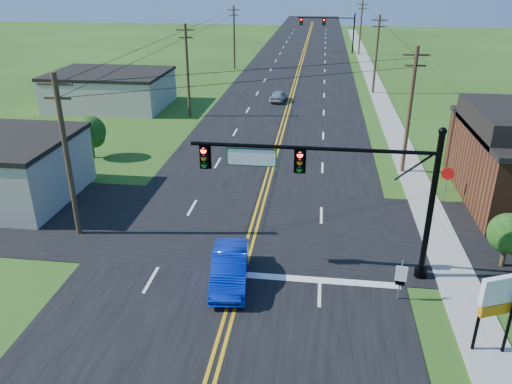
# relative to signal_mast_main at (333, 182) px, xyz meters

# --- Properties ---
(ground) EXTENTS (260.00, 260.00, 0.00)m
(ground) POSITION_rel_signal_mast_main_xyz_m (-4.34, -8.00, -4.75)
(ground) COLOR #254313
(ground) RESTS_ON ground
(road_main) EXTENTS (16.00, 220.00, 0.04)m
(road_main) POSITION_rel_signal_mast_main_xyz_m (-4.34, 42.00, -4.73)
(road_main) COLOR black
(road_main) RESTS_ON ground
(road_cross) EXTENTS (70.00, 10.00, 0.04)m
(road_cross) POSITION_rel_signal_mast_main_xyz_m (-4.34, 4.00, -4.73)
(road_cross) COLOR black
(road_cross) RESTS_ON ground
(sidewalk) EXTENTS (2.00, 160.00, 0.08)m
(sidewalk) POSITION_rel_signal_mast_main_xyz_m (6.16, 32.00, -4.71)
(sidewalk) COLOR gray
(sidewalk) RESTS_ON ground
(signal_mast_main) EXTENTS (11.30, 0.60, 7.48)m
(signal_mast_main) POSITION_rel_signal_mast_main_xyz_m (0.00, 0.00, 0.00)
(signal_mast_main) COLOR black
(signal_mast_main) RESTS_ON ground
(signal_mast_far) EXTENTS (10.98, 0.60, 7.48)m
(signal_mast_far) POSITION_rel_signal_mast_main_xyz_m (0.10, 72.00, -0.20)
(signal_mast_far) COLOR black
(signal_mast_far) RESTS_ON ground
(cream_bldg_far) EXTENTS (12.20, 9.20, 3.70)m
(cream_bldg_far) POSITION_rel_signal_mast_main_xyz_m (-23.34, 30.00, -2.89)
(cream_bldg_far) COLOR #BAB09F
(cream_bldg_far) RESTS_ON ground
(utility_pole_left_a) EXTENTS (1.80, 0.28, 9.00)m
(utility_pole_left_a) POSITION_rel_signal_mast_main_xyz_m (-13.84, 2.00, -0.03)
(utility_pole_left_a) COLOR #3E2C1C
(utility_pole_left_a) RESTS_ON ground
(utility_pole_left_b) EXTENTS (1.80, 0.28, 9.00)m
(utility_pole_left_b) POSITION_rel_signal_mast_main_xyz_m (-13.84, 27.00, -0.03)
(utility_pole_left_b) COLOR #3E2C1C
(utility_pole_left_b) RESTS_ON ground
(utility_pole_left_c) EXTENTS (1.80, 0.28, 9.00)m
(utility_pole_left_c) POSITION_rel_signal_mast_main_xyz_m (-13.84, 54.00, -0.03)
(utility_pole_left_c) COLOR #3E2C1C
(utility_pole_left_c) RESTS_ON ground
(utility_pole_right_a) EXTENTS (1.80, 0.28, 9.00)m
(utility_pole_right_a) POSITION_rel_signal_mast_main_xyz_m (5.46, 14.00, -0.03)
(utility_pole_right_a) COLOR #3E2C1C
(utility_pole_right_a) RESTS_ON ground
(utility_pole_right_b) EXTENTS (1.80, 0.28, 9.00)m
(utility_pole_right_b) POSITION_rel_signal_mast_main_xyz_m (5.46, 40.00, -0.03)
(utility_pole_right_b) COLOR #3E2C1C
(utility_pole_right_b) RESTS_ON ground
(utility_pole_right_c) EXTENTS (1.80, 0.28, 9.00)m
(utility_pole_right_c) POSITION_rel_signal_mast_main_xyz_m (5.46, 70.00, -0.03)
(utility_pole_right_c) COLOR #3E2C1C
(utility_pole_right_c) RESTS_ON ground
(tree_right_back) EXTENTS (3.00, 3.00, 4.10)m
(tree_right_back) POSITION_rel_signal_mast_main_xyz_m (11.66, 18.00, -2.15)
(tree_right_back) COLOR #3E2C1C
(tree_right_back) RESTS_ON ground
(shrub_corner) EXTENTS (2.00, 2.00, 2.86)m
(shrub_corner) POSITION_rel_signal_mast_main_xyz_m (8.66, 1.50, -2.90)
(shrub_corner) COLOR #3E2C1C
(shrub_corner) RESTS_ON ground
(tree_left) EXTENTS (2.40, 2.40, 3.37)m
(tree_left) POSITION_rel_signal_mast_main_xyz_m (-18.34, 14.00, -2.59)
(tree_left) COLOR #3E2C1C
(tree_left) RESTS_ON ground
(blue_car) EXTENTS (2.15, 4.81, 1.53)m
(blue_car) POSITION_rel_signal_mast_main_xyz_m (-4.55, -1.68, -3.98)
(blue_car) COLOR #0823B3
(blue_car) RESTS_ON ground
(distant_car) EXTENTS (1.97, 3.80, 1.24)m
(distant_car) POSITION_rel_signal_mast_main_xyz_m (-5.43, 34.37, -4.13)
(distant_car) COLOR #ACABB0
(distant_car) RESTS_ON ground
(route_sign) EXTENTS (0.51, 0.11, 2.03)m
(route_sign) POSITION_rel_signal_mast_main_xyz_m (3.16, -2.02, -3.57)
(route_sign) COLOR slate
(route_sign) RESTS_ON ground
(stop_sign) EXTENTS (0.82, 0.27, 2.37)m
(stop_sign) POSITION_rel_signal_mast_main_xyz_m (7.37, 8.98, -3.04)
(stop_sign) COLOR slate
(stop_sign) RESTS_ON ground
(pylon_sign) EXTENTS (1.63, 0.86, 3.43)m
(pylon_sign) POSITION_rel_signal_mast_main_xyz_m (6.16, -5.00, -2.25)
(pylon_sign) COLOR black
(pylon_sign) RESTS_ON ground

